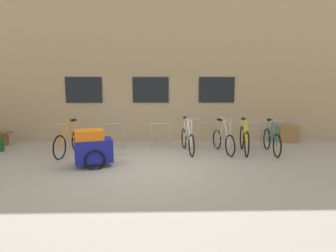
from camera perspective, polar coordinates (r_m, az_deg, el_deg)
ground_plane at (r=6.80m, az=-4.64°, el=-8.48°), size 42.00×42.00×0.00m
storefront_building at (r=12.68m, az=-3.26°, el=11.84°), size 28.00×5.93×5.52m
bike_rack at (r=8.52m, az=-1.55°, el=-1.51°), size 6.64×0.05×0.84m
bicycle_white at (r=8.14m, az=4.20°, el=-2.92°), size 0.44×1.73×1.09m
bicycle_yellow at (r=8.41m, az=16.05°, el=-2.72°), size 0.46×1.77×1.04m
bicycle_orange at (r=8.34m, az=-20.52°, el=-3.17°), size 0.44×1.73×1.03m
bicycle_teal at (r=8.61m, az=21.39°, el=-2.88°), size 0.44×1.67×1.04m
bicycle_silver at (r=8.26m, az=11.76°, el=-2.99°), size 0.46×1.62×1.11m
bike_trailer at (r=6.88m, az=-15.91°, el=-4.39°), size 1.47×0.85×0.95m
planter_box at (r=10.54m, az=24.22°, el=-1.54°), size 0.70×0.44×0.60m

